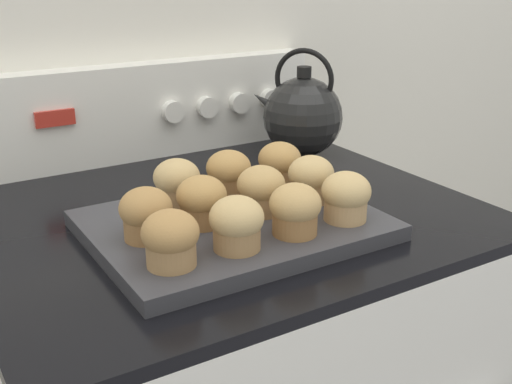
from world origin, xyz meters
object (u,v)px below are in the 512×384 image
at_px(muffin_r1_c1, 202,201).
at_px(muffin_r2_c1, 177,182).
at_px(muffin_r0_c0, 171,239).
at_px(muffin_pan, 233,225).
at_px(tea_kettle, 302,115).
at_px(muffin_r0_c1, 237,223).
at_px(muffin_r1_c3, 311,179).
at_px(muffin_r1_c2, 261,190).
at_px(muffin_r0_c3, 346,197).
at_px(muffin_r1_c0, 146,214).
at_px(muffin_r0_c2, 295,210).
at_px(muffin_r2_c3, 280,164).
at_px(muffin_r2_c2, 229,173).

bearing_deg(muffin_r1_c1, muffin_r2_c1, 87.62).
bearing_deg(muffin_r0_c0, muffin_pan, 33.43).
bearing_deg(muffin_r1_c1, tea_kettle, 36.23).
bearing_deg(muffin_r0_c1, muffin_r1_c3, 26.45).
relative_size(muffin_r1_c1, muffin_r1_c3, 1.00).
bearing_deg(muffin_r1_c2, muffin_r1_c1, 176.56).
xyz_separation_m(muffin_r0_c1, tea_kettle, (0.34, 0.34, 0.02)).
xyz_separation_m(muffin_r0_c3, muffin_r1_c1, (-0.18, 0.09, 0.00)).
height_order(muffin_r0_c0, muffin_r1_c0, same).
distance_m(muffin_r0_c2, muffin_r0_c3, 0.09).
bearing_deg(muffin_r1_c2, muffin_r1_c3, 1.36).
xyz_separation_m(muffin_r0_c3, muffin_r2_c3, (0.00, 0.17, 0.00)).
bearing_deg(muffin_r2_c2, muffin_r1_c1, -136.47).
bearing_deg(muffin_r1_c3, muffin_r1_c2, -178.64).
bearing_deg(muffin_r2_c1, muffin_r1_c3, -27.03).
distance_m(muffin_pan, muffin_r2_c3, 0.16).
bearing_deg(muffin_r0_c2, muffin_r0_c0, 179.79).
bearing_deg(muffin_r0_c3, muffin_r1_c1, 153.31).
bearing_deg(muffin_r0_c2, muffin_r2_c3, 62.41).
bearing_deg(muffin_r1_c2, muffin_r0_c0, -154.34).
bearing_deg(muffin_r1_c1, muffin_r1_c3, -1.08).
xyz_separation_m(muffin_r0_c1, muffin_r1_c1, (-0.00, 0.09, 0.00)).
xyz_separation_m(muffin_r2_c3, tea_kettle, (0.16, 0.17, 0.02)).
bearing_deg(muffin_r1_c2, muffin_r2_c2, 91.30).
bearing_deg(muffin_r1_c3, muffin_r0_c2, -135.53).
bearing_deg(muffin_r2_c2, muffin_r1_c0, -152.59).
bearing_deg(muffin_r2_c2, tea_kettle, 33.31).
bearing_deg(muffin_r0_c0, tea_kettle, 38.52).
bearing_deg(muffin_pan, muffin_r1_c2, -3.39).
bearing_deg(muffin_r2_c1, muffin_r2_c3, -1.40).
relative_size(muffin_r0_c0, tea_kettle, 0.33).
distance_m(muffin_r1_c3, muffin_r2_c3, 0.09).
distance_m(muffin_r1_c0, muffin_r2_c1, 0.12).
distance_m(muffin_r0_c0, muffin_r1_c3, 0.28).
bearing_deg(muffin_r0_c3, muffin_r1_c2, 135.73).
distance_m(muffin_r0_c2, muffin_r1_c0, 0.19).
height_order(muffin_r0_c1, muffin_r2_c3, same).
bearing_deg(muffin_r0_c0, muffin_r1_c0, 86.59).
bearing_deg(muffin_r0_c0, muffin_r1_c2, 25.66).
distance_m(muffin_r2_c1, muffin_r2_c2, 0.09).
distance_m(muffin_r0_c1, muffin_r1_c2, 0.12).
relative_size(muffin_r0_c3, muffin_r2_c3, 1.00).
bearing_deg(muffin_r1_c2, tea_kettle, 45.50).
height_order(muffin_r1_c0, muffin_r1_c3, same).
distance_m(muffin_pan, muffin_r0_c2, 0.11).
bearing_deg(muffin_r1_c1, muffin_r0_c2, -45.66).
relative_size(muffin_r2_c1, muffin_r2_c3, 1.00).
height_order(muffin_r1_c0, muffin_r2_c3, same).
height_order(muffin_r1_c3, muffin_r2_c3, same).
height_order(muffin_r1_c0, tea_kettle, tea_kettle).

